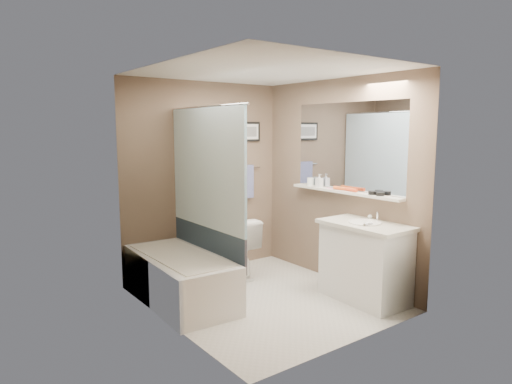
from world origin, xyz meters
TOP-DOWN VIEW (x-y plane):
  - ground at (0.00, 0.00)m, footprint 2.50×2.50m
  - ceiling at (0.00, 0.00)m, footprint 2.20×2.50m
  - wall_back at (0.00, 1.23)m, footprint 2.20×0.04m
  - wall_front at (0.00, -1.23)m, footprint 2.20×0.04m
  - wall_left at (-1.08, 0.00)m, footprint 0.04×2.50m
  - wall_right at (1.08, 0.00)m, footprint 0.04×2.50m
  - tile_surround at (-1.09, 0.50)m, footprint 0.02×1.55m
  - curtain_rod at (-0.40, 0.50)m, footprint 0.02×1.55m
  - curtain_upper at (-0.40, 0.50)m, footprint 0.03×1.45m
  - curtain_lower at (-0.40, 0.50)m, footprint 0.03×1.45m
  - mirror at (1.09, -0.15)m, footprint 0.02×1.60m
  - shelf at (1.04, -0.15)m, footprint 0.12×1.60m
  - towel_bar at (0.55, 1.22)m, footprint 0.60×0.02m
  - towel at (0.55, 1.20)m, footprint 0.34×0.05m
  - art_frame at (0.55, 1.23)m, footprint 0.62×0.02m
  - art_mat at (0.55, 1.22)m, footprint 0.56×0.00m
  - art_image at (0.55, 1.22)m, footprint 0.50×0.00m
  - door at (0.55, -1.24)m, footprint 0.80×0.02m
  - door_handle at (0.22, -1.19)m, footprint 0.10×0.02m
  - bathtub at (-0.75, 0.49)m, footprint 0.77×1.53m
  - tub_rim at (-0.75, 0.49)m, footprint 0.56×1.36m
  - toilet at (0.16, 0.85)m, footprint 0.45×0.75m
  - vanity at (0.85, -0.65)m, footprint 0.54×0.92m
  - countertop at (0.84, -0.65)m, footprint 0.54×0.96m
  - sink_basin at (0.83, -0.65)m, footprint 0.34×0.34m
  - faucet_spout at (1.03, -0.65)m, footprint 0.02×0.02m
  - faucet_knob at (1.03, -0.55)m, footprint 0.05×0.05m
  - candle_bowl_near at (1.04, -0.67)m, footprint 0.09×0.09m
  - candle_bowl_far at (1.04, -0.57)m, footprint 0.09×0.09m
  - hair_brush_front at (1.04, -0.25)m, footprint 0.06×0.22m
  - hair_brush_back at (1.04, -0.12)m, footprint 0.06×0.22m
  - pink_comb at (1.04, 0.03)m, footprint 0.04×0.16m
  - glass_jar at (1.04, 0.40)m, footprint 0.08×0.08m
  - soap_bottle at (1.04, 0.25)m, footprint 0.08×0.08m

SIDE VIEW (x-z plane):
  - ground at x=0.00m, z-range 0.00..0.00m
  - bathtub at x=-0.75m, z-range 0.00..0.50m
  - toilet at x=0.16m, z-range 0.00..0.75m
  - vanity at x=0.85m, z-range 0.00..0.80m
  - tub_rim at x=-0.75m, z-range 0.49..0.51m
  - curtain_lower at x=-0.40m, z-range 0.40..0.76m
  - countertop at x=0.84m, z-range 0.80..0.84m
  - sink_basin at x=0.83m, z-range 0.84..0.86m
  - faucet_knob at x=1.03m, z-range 0.84..0.90m
  - faucet_spout at x=1.03m, z-range 0.84..0.94m
  - tile_surround at x=-1.09m, z-range 0.00..2.00m
  - door at x=0.55m, z-range 0.00..2.00m
  - door_handle at x=0.22m, z-range 0.99..1.01m
  - shelf at x=1.04m, z-range 1.09..1.11m
  - pink_comb at x=1.04m, z-range 1.11..1.12m
  - towel at x=0.55m, z-range 0.90..1.34m
  - candle_bowl_near at x=1.04m, z-range 1.11..1.16m
  - candle_bowl_far at x=1.04m, z-range 1.11..1.16m
  - hair_brush_front at x=1.04m, z-range 1.12..1.16m
  - hair_brush_back at x=1.04m, z-range 1.12..1.16m
  - glass_jar at x=1.04m, z-range 1.11..1.22m
  - soap_bottle at x=1.04m, z-range 1.11..1.27m
  - wall_back at x=0.00m, z-range 0.00..2.40m
  - wall_front at x=0.00m, z-range 0.00..2.40m
  - wall_left at x=-1.08m, z-range 0.00..2.40m
  - wall_right at x=1.08m, z-range 0.00..2.40m
  - towel_bar at x=0.55m, z-range 1.29..1.31m
  - curtain_upper at x=-0.40m, z-range 0.76..2.04m
  - mirror at x=1.09m, z-range 1.12..2.12m
  - art_frame at x=0.55m, z-range 1.65..1.91m
  - art_mat at x=0.55m, z-range 1.68..1.88m
  - art_image at x=0.55m, z-range 1.72..1.84m
  - curtain_rod at x=-0.40m, z-range 2.04..2.06m
  - ceiling at x=0.00m, z-range 2.36..2.40m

